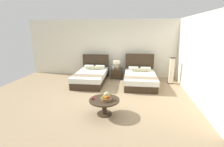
{
  "coord_description": "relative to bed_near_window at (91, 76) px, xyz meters",
  "views": [
    {
      "loc": [
        0.87,
        -5.41,
        2.33
      ],
      "look_at": [
        0.02,
        0.42,
        0.74
      ],
      "focal_mm": 26.18,
      "sensor_mm": 36.0,
      "label": 1
    }
  ],
  "objects": [
    {
      "name": "coffee_table",
      "position": [
        1.14,
        -2.78,
        0.05
      ],
      "size": [
        0.85,
        0.85,
        0.45
      ],
      "color": "#352719",
      "rests_on": "ground"
    },
    {
      "name": "wall_back",
      "position": [
        1.09,
        1.35,
        1.13
      ],
      "size": [
        9.41,
        0.12,
        2.82
      ],
      "primitive_type": "cube",
      "color": "silver",
      "rests_on": "ground"
    },
    {
      "name": "ground_plane",
      "position": [
        1.09,
        -1.48,
        -0.29
      ],
      "size": [
        9.41,
        9.26,
        0.02
      ],
      "primitive_type": "cube",
      "color": "#A08763"
    },
    {
      "name": "bed_near_corner",
      "position": [
        2.17,
        0.0,
        0.0
      ],
      "size": [
        1.39,
        2.1,
        1.22
      ],
      "color": "#352719",
      "rests_on": "ground"
    },
    {
      "name": "wall_side_right",
      "position": [
        3.99,
        -1.08,
        1.13
      ],
      "size": [
        0.12,
        4.86,
        2.82
      ],
      "primitive_type": "cube",
      "color": "silver",
      "rests_on": "ground"
    },
    {
      "name": "fruit_bowl",
      "position": [
        1.2,
        -2.8,
        0.25
      ],
      "size": [
        0.33,
        0.33,
        0.22
      ],
      "color": "brown",
      "rests_on": "coffee_table"
    },
    {
      "name": "bed_near_window",
      "position": [
        0.0,
        0.0,
        0.0
      ],
      "size": [
        1.35,
        2.23,
        1.13
      ],
      "color": "#352719",
      "rests_on": "ground"
    },
    {
      "name": "table_lamp",
      "position": [
        1.07,
        0.81,
        0.46
      ],
      "size": [
        0.34,
        0.34,
        0.4
      ],
      "color": "tan",
      "rests_on": "nightstand"
    },
    {
      "name": "nightstand",
      "position": [
        1.07,
        0.79,
        -0.04
      ],
      "size": [
        0.53,
        0.43,
        0.48
      ],
      "color": "#352719",
      "rests_on": "ground"
    },
    {
      "name": "floor_lamp_corner",
      "position": [
        3.54,
        0.35,
        0.3
      ],
      "size": [
        0.22,
        0.22,
        1.17
      ],
      "color": "black",
      "rests_on": "ground"
    },
    {
      "name": "loose_apple",
      "position": [
        0.81,
        -2.81,
        0.2
      ],
      "size": [
        0.07,
        0.07,
        0.07
      ],
      "color": "red",
      "rests_on": "coffee_table"
    },
    {
      "name": "vase",
      "position": [
        0.91,
        0.75,
        0.29
      ],
      "size": [
        0.08,
        0.08,
        0.19
      ],
      "color": "#ACC1BE",
      "rests_on": "nightstand"
    }
  ]
}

